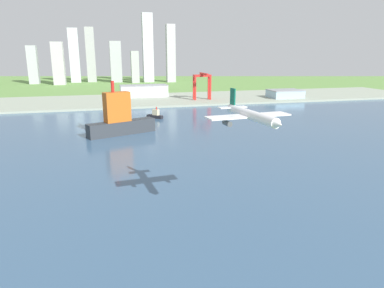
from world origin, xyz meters
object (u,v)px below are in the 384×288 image
at_px(airplane_landing, 251,116).
at_px(container_barge, 120,119).
at_px(warehouse_annex, 285,94).
at_px(port_crane_red, 202,80).
at_px(tugboat_small, 155,115).
at_px(warehouse_main, 144,91).

distance_m(airplane_landing, container_barge, 181.37).
relative_size(airplane_landing, warehouse_annex, 0.81).
distance_m(port_crane_red, warehouse_annex, 125.47).
xyz_separation_m(tugboat_small, warehouse_main, (9.36, 169.16, 7.46)).
distance_m(warehouse_main, warehouse_annex, 208.44).
xyz_separation_m(warehouse_main, warehouse_annex, (197.62, -66.21, -2.72)).
bearing_deg(airplane_landing, port_crane_red, 76.55).
height_order(container_barge, port_crane_red, container_barge).
bearing_deg(container_barge, airplane_landing, -77.42).
distance_m(tugboat_small, warehouse_main, 169.59).
bearing_deg(warehouse_main, port_crane_red, -38.06).
xyz_separation_m(airplane_landing, warehouse_annex, (207.80, 344.32, -36.34)).
xyz_separation_m(airplane_landing, warehouse_main, (10.17, 410.53, -33.63)).
distance_m(airplane_landing, warehouse_annex, 403.80).
bearing_deg(tugboat_small, container_barge, -120.63).
distance_m(port_crane_red, warehouse_main, 95.87).
bearing_deg(port_crane_red, tugboat_small, -126.93).
relative_size(container_barge, warehouse_main, 0.83).
bearing_deg(warehouse_main, airplane_landing, -91.42).
distance_m(tugboat_small, container_barge, 78.52).
bearing_deg(airplane_landing, container_barge, 102.58).
bearing_deg(container_barge, port_crane_red, 55.34).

